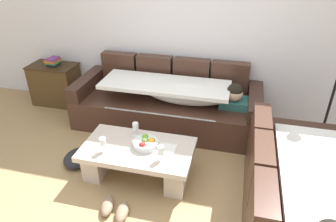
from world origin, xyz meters
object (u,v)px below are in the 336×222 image
Objects in this scene: fruit_bowl at (146,143)px; open_magazine at (163,149)px; couch_near_window at (298,203)px; wine_glass_near_right at (161,151)px; book_stack_on_cabinet at (53,61)px; coffee_table at (138,158)px; wine_glass_far_back at (136,127)px; pair_of_shoes at (115,209)px; wine_glass_near_left at (103,142)px; crumpled_garment at (78,158)px; side_cabinet at (56,84)px; couch_along_wall at (170,104)px.

fruit_bowl is 1.00× the size of open_magazine.
wine_glass_near_right is (-1.30, 0.24, 0.16)m from couch_near_window.
couch_near_window is 8.11× the size of book_stack_on_cabinet.
coffee_table is at bearing -36.99° from book_stack_on_cabinet.
pair_of_shoes is at bearing -87.17° from wine_glass_far_back.
wine_glass_near_left is 0.42× the size of crumpled_garment.
fruit_bowl is at bearing -34.48° from side_cabinet.
wine_glass_near_left is at bearing -107.36° from couch_along_wall.
open_magazine is 0.83× the size of pair_of_shoes.
fruit_bowl is (-1.51, 0.43, 0.09)m from couch_near_window.
couch_along_wall is 1.94m from book_stack_on_cabinet.
coffee_table is (-1.60, 0.39, -0.10)m from couch_near_window.
wine_glass_near_left is (-1.92, 0.23, 0.16)m from couch_near_window.
fruit_bowl is 1.18× the size of book_stack_on_cabinet.
book_stack_on_cabinet is (-1.89, 1.32, 0.28)m from fruit_bowl.
wine_glass_near_right reaches higher than pair_of_shoes.
couch_along_wall is 0.96m from wine_glass_far_back.
wine_glass_near_right is (0.22, -0.19, 0.07)m from fruit_bowl.
book_stack_on_cabinet is at bearing 146.13° from wine_glass_far_back.
wine_glass_near_left is 1.00× the size of wine_glass_near_right.
wine_glass_far_back is 0.83m from crumpled_garment.
fruit_bowl reaches higher than coffee_table.
wine_glass_far_back is (-1.69, 0.60, 0.16)m from couch_near_window.
pair_of_shoes is at bearing -47.33° from side_cabinet.
open_magazine is at bearing -80.38° from couch_along_wall.
side_cabinet is (-2.14, 1.51, -0.17)m from wine_glass_near_right.
fruit_bowl is 0.70× the size of crumpled_garment.
book_stack_on_cabinet is at bearing 134.43° from wine_glass_near_left.
book_stack_on_cabinet reaches higher than wine_glass_far_back.
coffee_table is at bearing -94.18° from couch_along_wall.
wine_glass_far_back is at bearing 57.48° from wine_glass_near_left.
couch_along_wall is at bearing -6.76° from book_stack_on_cabinet.
couch_along_wall reaches higher than fruit_bowl.
fruit_bowl is 0.25m from wine_glass_far_back.
crumpled_garment is at bearing 179.86° from fruit_bowl.
open_magazine is 1.10m from crumpled_garment.
open_magazine is at bearing 99.21° from wine_glass_near_right.
book_stack_on_cabinet is at bearing 132.12° from pair_of_shoes.
wine_glass_near_left is (-0.40, -1.29, 0.17)m from couch_along_wall.
wine_glass_far_back is 0.42× the size of crumpled_garment.
wine_glass_near_left is at bearing -23.14° from crumpled_garment.
open_magazine is (0.27, 0.03, 0.15)m from coffee_table.
fruit_bowl is at bearing 74.31° from couch_near_window.
wine_glass_near_right reaches higher than coffee_table.
wine_glass_near_left is 0.68m from pair_of_shoes.
open_magazine is at bearing 62.41° from pair_of_shoes.
coffee_table is at bearing -66.76° from wine_glass_far_back.
fruit_bowl is at bearing 24.46° from coffee_table.
side_cabinet reaches higher than pair_of_shoes.
wine_glass_near_left is 0.66m from crumpled_garment.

